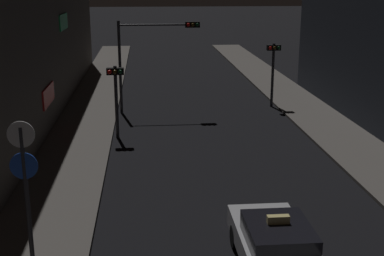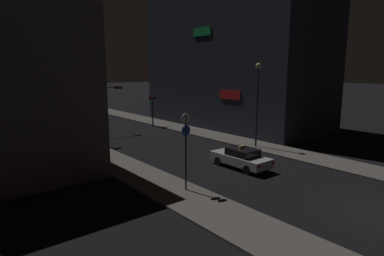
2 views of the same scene
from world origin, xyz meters
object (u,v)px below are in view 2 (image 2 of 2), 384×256
at_px(street_lamp_near_block, 258,92).
at_px(traffic_light_right_kerb, 153,104).
at_px(taxi, 241,158).
at_px(sign_pole_left, 186,144).
at_px(traffic_light_left_kerb, 102,118).
at_px(traffic_light_overhead, 98,99).

bearing_deg(street_lamp_near_block, traffic_light_right_kerb, 94.68).
distance_m(traffic_light_right_kerb, street_lamp_near_block, 15.04).
bearing_deg(taxi, sign_pole_left, -168.80).
distance_m(taxi, traffic_light_right_kerb, 18.63).
bearing_deg(traffic_light_left_kerb, traffic_light_overhead, 70.23).
bearing_deg(taxi, traffic_light_right_kerb, 76.79).
distance_m(taxi, traffic_light_overhead, 17.77).
distance_m(traffic_light_left_kerb, traffic_light_right_kerb, 10.47).
bearing_deg(taxi, street_lamp_near_block, 30.49).
relative_size(taxi, traffic_light_left_kerb, 1.29).
relative_size(traffic_light_left_kerb, sign_pole_left, 0.79).
xyz_separation_m(taxi, traffic_light_right_kerb, (4.23, 18.04, 1.95)).
bearing_deg(traffic_light_overhead, traffic_light_left_kerb, -109.77).
distance_m(taxi, traffic_light_left_kerb, 13.36).
bearing_deg(traffic_light_left_kerb, taxi, -69.68).
xyz_separation_m(traffic_light_right_kerb, sign_pole_left, (-10.02, -19.18, 0.07)).
relative_size(traffic_light_left_kerb, street_lamp_near_block, 0.48).
bearing_deg(traffic_light_right_kerb, traffic_light_left_kerb, -147.56).
bearing_deg(traffic_light_overhead, taxi, -80.61).
bearing_deg(sign_pole_left, traffic_light_overhead, 80.96).
relative_size(taxi, traffic_light_right_kerb, 1.19).
bearing_deg(traffic_light_overhead, sign_pole_left, -99.04).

